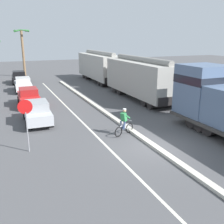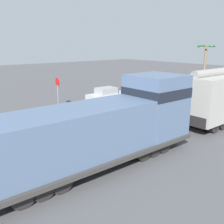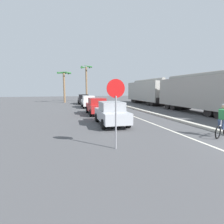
% 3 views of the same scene
% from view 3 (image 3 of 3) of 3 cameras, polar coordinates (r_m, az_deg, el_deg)
% --- Properties ---
extents(median_curb, '(0.36, 36.00, 0.16)m').
position_cam_3_polar(median_curb, '(13.89, 22.90, -3.07)').
color(median_curb, beige).
rests_on(median_curb, ground).
extents(lane_stripe, '(0.14, 36.00, 0.01)m').
position_cam_3_polar(lane_stripe, '(12.57, 14.25, -4.12)').
color(lane_stripe, silver).
rests_on(lane_stripe, ground).
extents(hopper_car_lead, '(2.90, 10.60, 4.18)m').
position_cam_3_polar(hopper_car_lead, '(20.62, 26.25, 5.56)').
color(hopper_car_lead, '#A19E97').
rests_on(hopper_car_lead, ground).
extents(hopper_car_middle, '(2.90, 10.60, 4.18)m').
position_cam_3_polar(hopper_car_middle, '(30.28, 11.45, 6.51)').
color(hopper_car_middle, '#AEABA4').
rests_on(hopper_car_middle, ground).
extents(parked_car_silver, '(1.92, 4.24, 1.62)m').
position_cam_3_polar(parked_car_silver, '(12.17, -0.27, -0.39)').
color(parked_car_silver, '#B7BABF').
rests_on(parked_car_silver, ground).
extents(parked_car_red, '(1.87, 4.22, 1.62)m').
position_cam_3_polar(parked_car_red, '(17.40, -4.96, 1.93)').
color(parked_car_red, red).
rests_on(parked_car_red, ground).
extents(parked_car_white, '(1.92, 4.24, 1.62)m').
position_cam_3_polar(parked_car_white, '(24.22, -7.71, 3.42)').
color(parked_car_white, silver).
rests_on(parked_car_white, ground).
extents(parked_car_black, '(1.93, 4.25, 1.62)m').
position_cam_3_polar(parked_car_black, '(30.20, -9.29, 4.17)').
color(parked_car_black, black).
rests_on(parked_car_black, ground).
extents(cyclist, '(1.59, 0.77, 1.71)m').
position_cam_3_polar(cyclist, '(10.64, 32.41, -2.67)').
color(cyclist, black).
rests_on(cyclist, ground).
extents(stop_sign, '(0.76, 0.08, 2.88)m').
position_cam_3_polar(stop_sign, '(7.08, 1.25, 3.82)').
color(stop_sign, gray).
rests_on(stop_sign, ground).
extents(palm_tree_near, '(2.30, 2.38, 7.25)m').
position_cam_3_polar(palm_tree_near, '(36.07, -8.38, 11.40)').
color(palm_tree_near, '#846647').
rests_on(palm_tree_near, ground).
extents(palm_tree_far, '(2.59, 2.77, 5.79)m').
position_cam_3_polar(palm_tree_far, '(33.95, -15.35, 10.44)').
color(palm_tree_far, '#846647').
rests_on(palm_tree_far, ground).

